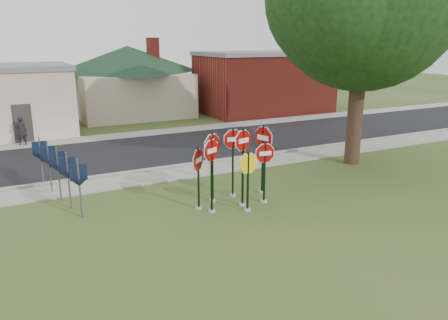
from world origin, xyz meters
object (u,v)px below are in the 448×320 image
stop_sign_yellow (248,175)px  stop_sign_left (211,165)px  pedestrian (21,131)px  stop_sign_center (243,157)px

stop_sign_yellow → stop_sign_left: (-1.13, 0.45, 0.37)m
stop_sign_yellow → stop_sign_left: bearing=158.4°
pedestrian → stop_sign_yellow: bearing=115.0°
stop_sign_center → stop_sign_yellow: bearing=-99.8°
stop_sign_center → stop_sign_yellow: (-0.09, -0.50, -0.49)m
stop_sign_center → pedestrian: stop_sign_center is taller
stop_sign_yellow → stop_sign_left: 1.27m
stop_sign_yellow → pedestrian: stop_sign_yellow is taller
stop_sign_left → pedestrian: stop_sign_left is taller
stop_sign_center → stop_sign_left: (-1.22, -0.06, -0.12)m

